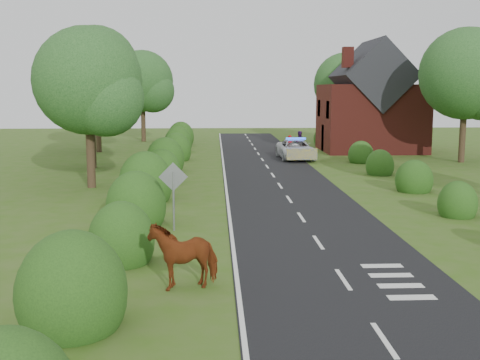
{
  "coord_description": "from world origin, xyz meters",
  "views": [
    {
      "loc": [
        -3.48,
        -19.66,
        5.18
      ],
      "look_at": [
        -2.41,
        5.73,
        1.3
      ],
      "focal_mm": 45.0,
      "sensor_mm": 36.0,
      "label": 1
    }
  ],
  "objects_px": {
    "police_van": "(296,149)",
    "pedestrian_red": "(289,145)",
    "cow": "(184,259)",
    "pedestrian_purple": "(299,143)",
    "road_sign": "(173,186)"
  },
  "relations": [
    {
      "from": "police_van",
      "to": "road_sign",
      "type": "bearing_deg",
      "value": -110.51
    },
    {
      "from": "cow",
      "to": "pedestrian_red",
      "type": "relative_size",
      "value": 1.32
    },
    {
      "from": "cow",
      "to": "pedestrian_red",
      "type": "height_order",
      "value": "pedestrian_red"
    },
    {
      "from": "cow",
      "to": "pedestrian_red",
      "type": "bearing_deg",
      "value": 148.37
    },
    {
      "from": "road_sign",
      "to": "police_van",
      "type": "height_order",
      "value": "road_sign"
    },
    {
      "from": "police_van",
      "to": "pedestrian_purple",
      "type": "relative_size",
      "value": 2.92
    },
    {
      "from": "cow",
      "to": "pedestrian_purple",
      "type": "distance_m",
      "value": 32.98
    },
    {
      "from": "pedestrian_purple",
      "to": "road_sign",
      "type": "bearing_deg",
      "value": 71.59
    },
    {
      "from": "pedestrian_purple",
      "to": "pedestrian_red",
      "type": "bearing_deg",
      "value": 25.23
    },
    {
      "from": "road_sign",
      "to": "pedestrian_red",
      "type": "xyz_separation_m",
      "value": [
        7.42,
        25.47,
        -0.89
      ]
    },
    {
      "from": "cow",
      "to": "pedestrian_purple",
      "type": "xyz_separation_m",
      "value": [
        7.57,
        32.1,
        0.19
      ]
    },
    {
      "from": "police_van",
      "to": "pedestrian_red",
      "type": "xyz_separation_m",
      "value": [
        -0.08,
        3.13,
        0.04
      ]
    },
    {
      "from": "road_sign",
      "to": "pedestrian_purple",
      "type": "distance_m",
      "value": 27.16
    },
    {
      "from": "police_van",
      "to": "pedestrian_red",
      "type": "bearing_deg",
      "value": 89.51
    },
    {
      "from": "road_sign",
      "to": "cow",
      "type": "xyz_separation_m",
      "value": [
        0.68,
        -6.23,
        -0.93
      ]
    }
  ]
}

